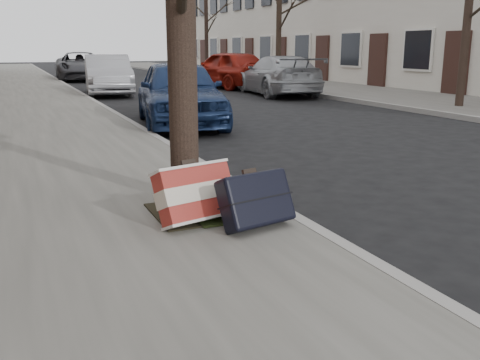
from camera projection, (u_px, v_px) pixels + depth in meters
name	position (u px, v px, depth m)	size (l,w,h in m)	color
ground	(463.00, 236.00, 4.66)	(120.00, 120.00, 0.00)	black
near_sidewalk	(1.00, 98.00, 16.57)	(5.00, 70.00, 0.12)	gray
far_sidewalk	(319.00, 87.00, 21.01)	(4.00, 70.00, 0.12)	slate
dirt_patch	(200.00, 211.00, 4.92)	(0.85, 0.85, 0.01)	black
suitcase_red	(196.00, 194.00, 4.56)	(0.67, 0.19, 0.49)	maroon
suitcase_navy	(256.00, 199.00, 4.44)	(0.63, 0.20, 0.45)	black
car_near_front	(179.00, 92.00, 11.12)	(1.62, 4.01, 1.37)	#16274E
car_near_mid	(108.00, 75.00, 18.21)	(1.43, 4.10, 1.35)	#AAABB1
car_near_back	(81.00, 66.00, 26.15)	(2.26, 4.91, 1.36)	#36363A
car_far_front	(278.00, 75.00, 18.11)	(1.85, 4.55, 1.32)	#9B9DA2
car_far_back	(227.00, 69.00, 21.11)	(1.76, 4.36, 1.49)	maroon
tree_far_b	(279.00, 25.00, 22.32)	(0.23, 0.23, 4.77)	black
tree_far_c	(206.00, 31.00, 30.22)	(0.22, 0.22, 4.75)	black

